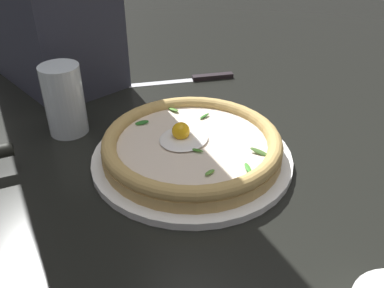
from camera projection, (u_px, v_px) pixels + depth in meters
name	position (u px, v px, depth m)	size (l,w,h in m)	color
ground_plane	(204.00, 153.00, 0.72)	(2.40, 2.40, 0.03)	black
pizza_plate	(192.00, 157.00, 0.68)	(0.32, 0.32, 0.01)	white
pizza	(192.00, 145.00, 0.66)	(0.29, 0.29, 0.05)	tan
table_knife	(197.00, 78.00, 0.95)	(0.21, 0.15, 0.01)	silver
drinking_glass	(65.00, 105.00, 0.73)	(0.07, 0.07, 0.13)	silver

